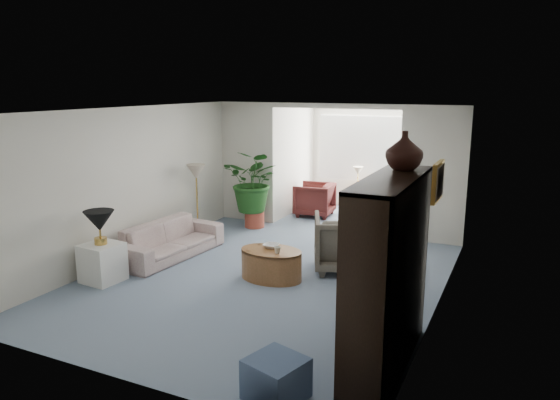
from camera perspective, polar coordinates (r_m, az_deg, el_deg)
The scene contains 26 objects.
floor at distance 7.90m, azimuth -1.88°, elevation -8.67°, with size 6.00×6.00×0.00m, color gray.
sunroom_floor at distance 11.53m, azimuth 7.47°, elevation -1.95°, with size 2.60×2.60×0.00m, color gray.
back_pier_left at distance 11.03m, azimuth -3.59°, elevation 4.10°, with size 1.20×0.12×2.50m, color silver.
back_pier_right at distance 9.80m, azimuth 16.29°, elevation 2.57°, with size 1.20×0.12×2.50m, color silver.
back_header at distance 10.14m, azimuth 5.91°, elevation 10.14°, with size 2.60×0.12×0.10m, color silver.
window_pane at distance 12.29m, azimuth 9.22°, elevation 5.53°, with size 2.20×0.02×1.50m, color white.
window_blinds at distance 12.27m, azimuth 9.18°, elevation 5.52°, with size 2.20×0.02×1.50m, color white.
framed_picture at distance 6.62m, azimuth 16.91°, elevation 1.93°, with size 0.04×0.50×0.40m, color #B1A98E.
sofa at distance 9.03m, azimuth -11.91°, elevation -4.26°, with size 2.01×0.79×0.59m, color beige.
end_table at distance 8.18m, azimuth -18.76°, elevation -6.48°, with size 0.52×0.52×0.57m, color white.
table_lamp at distance 8.01m, azimuth -19.08°, elevation -2.17°, with size 0.44×0.44×0.30m, color black.
floor_lamp at distance 9.94m, azimuth -9.12°, elevation 3.05°, with size 0.36×0.36×0.28m, color beige.
coffee_table at distance 7.87m, azimuth -0.95°, elevation -7.02°, with size 0.95×0.95×0.45m, color #955836.
coffee_bowl at distance 7.89m, azimuth -0.96°, elevation -5.01°, with size 0.24×0.24×0.06m, color silver.
coffee_cup at distance 7.63m, azimuth -0.28°, elevation -5.47°, with size 0.10×0.10×0.10m, color beige.
wingback_chair at distance 8.26m, azimuth 7.07°, elevation -4.60°, with size 0.93×0.96×0.88m, color #666050.
side_table_dark at distance 8.40m, azimuth 12.26°, elevation -5.36°, with size 0.53×0.42×0.64m, color black.
entertainment_cabinet at distance 5.44m, azimuth 11.62°, elevation -7.85°, with size 0.47×1.77×1.97m, color black.
cabinet_urn at distance 5.64m, azimuth 13.38°, elevation 5.25°, with size 0.39×0.39×0.41m, color black.
ottoman at distance 5.11m, azimuth -0.44°, elevation -18.84°, with size 0.48×0.48×0.39m, color #4D5D86.
plant_pot at distance 10.70m, azimuth -2.79°, elevation -2.11°, with size 0.40×0.40×0.32m, color #A1402E.
house_plant at distance 10.53m, azimuth -2.83°, elevation 2.05°, with size 1.13×0.98×1.26m, color #1E4E1B.
sunroom_chair_blue at distance 11.14m, azimuth 10.95°, elevation -0.66°, with size 0.78×0.80×0.73m, color #4D5D86.
sunroom_chair_maroon at distance 11.59m, azimuth 3.76°, elevation 0.06°, with size 0.78×0.80×0.73m, color #55201D.
sunroom_table at distance 12.06m, azimuth 8.39°, elevation -0.04°, with size 0.44×0.34×0.53m, color #955836.
shelf_clutter at distance 5.38m, azimuth 11.20°, elevation -5.60°, with size 0.30×1.06×1.06m.
Camera 1 is at (3.39, -6.55, 2.85)m, focal length 33.60 mm.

